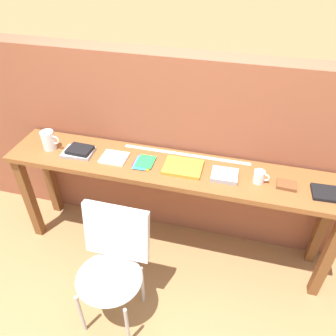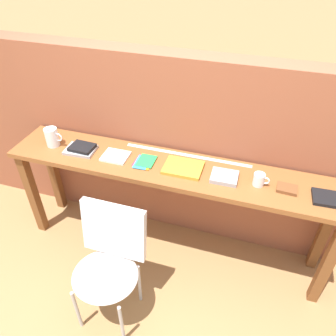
% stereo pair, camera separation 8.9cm
% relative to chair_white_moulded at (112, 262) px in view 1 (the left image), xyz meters
% --- Properties ---
extents(ground_plane, '(40.00, 40.00, 0.00)m').
position_rel_chair_white_moulded_xyz_m(ground_plane, '(0.22, 0.36, -0.53)').
color(ground_plane, '#9E7547').
extents(brick_wall_back, '(6.00, 0.20, 1.59)m').
position_rel_chair_white_moulded_xyz_m(brick_wall_back, '(0.22, 1.00, 0.27)').
color(brick_wall_back, '#935138').
rests_on(brick_wall_back, ground).
extents(sideboard, '(2.50, 0.44, 0.88)m').
position_rel_chair_white_moulded_xyz_m(sideboard, '(0.22, 0.66, 0.21)').
color(sideboard, brown).
rests_on(sideboard, ground).
extents(chair_white_moulded, '(0.44, 0.45, 0.89)m').
position_rel_chair_white_moulded_xyz_m(chair_white_moulded, '(0.00, 0.00, 0.00)').
color(chair_white_moulded, white).
rests_on(chair_white_moulded, ground).
extents(pitcher_white, '(0.14, 0.10, 0.18)m').
position_rel_chair_white_moulded_xyz_m(pitcher_white, '(-0.74, 0.64, 0.43)').
color(pitcher_white, white).
rests_on(pitcher_white, sideboard).
extents(book_stack_leftmost, '(0.24, 0.18, 0.05)m').
position_rel_chair_white_moulded_xyz_m(book_stack_leftmost, '(-0.49, 0.64, 0.37)').
color(book_stack_leftmost, '#9E9EA3').
rests_on(book_stack_leftmost, sideboard).
extents(magazine_cycling, '(0.19, 0.17, 0.02)m').
position_rel_chair_white_moulded_xyz_m(magazine_cycling, '(-0.21, 0.64, 0.36)').
color(magazine_cycling, white).
rests_on(magazine_cycling, sideboard).
extents(pamphlet_pile_colourful, '(0.15, 0.19, 0.01)m').
position_rel_chair_white_moulded_xyz_m(pamphlet_pile_colourful, '(0.03, 0.64, 0.36)').
color(pamphlet_pile_colourful, '#E5334C').
rests_on(pamphlet_pile_colourful, sideboard).
extents(book_open_centre, '(0.28, 0.22, 0.02)m').
position_rel_chair_white_moulded_xyz_m(book_open_centre, '(0.32, 0.65, 0.37)').
color(book_open_centre, gold).
rests_on(book_open_centre, sideboard).
extents(book_grey_hardcover, '(0.19, 0.16, 0.03)m').
position_rel_chair_white_moulded_xyz_m(book_grey_hardcover, '(0.62, 0.63, 0.37)').
color(book_grey_hardcover, '#9E9EA3').
rests_on(book_grey_hardcover, sideboard).
extents(mug, '(0.11, 0.08, 0.09)m').
position_rel_chair_white_moulded_xyz_m(mug, '(0.85, 0.64, 0.40)').
color(mug, white).
rests_on(mug, sideboard).
extents(leather_journal_brown, '(0.14, 0.11, 0.02)m').
position_rel_chair_white_moulded_xyz_m(leather_journal_brown, '(1.04, 0.64, 0.37)').
color(leather_journal_brown, brown).
rests_on(leather_journal_brown, sideboard).
extents(book_repair_rightmost, '(0.19, 0.16, 0.02)m').
position_rel_chair_white_moulded_xyz_m(book_repair_rightmost, '(1.29, 0.62, 0.36)').
color(book_repair_rightmost, black).
rests_on(book_repair_rightmost, sideboard).
extents(ruler_metal_back_edge, '(0.98, 0.03, 0.00)m').
position_rel_chair_white_moulded_xyz_m(ruler_metal_back_edge, '(0.30, 0.83, 0.35)').
color(ruler_metal_back_edge, silver).
rests_on(ruler_metal_back_edge, sideboard).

